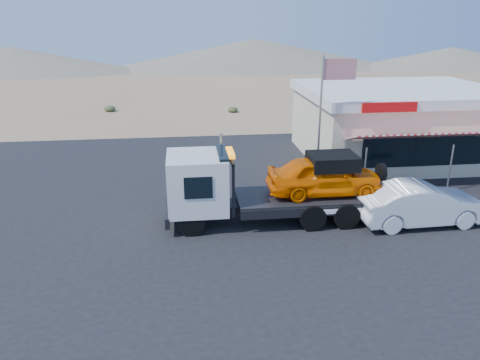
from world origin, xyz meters
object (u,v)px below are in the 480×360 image
Objects in this scene: tow_truck at (273,183)px; flagpole at (326,108)px; jerky_store at (397,122)px; white_sedan at (421,204)px.

flagpole is at bearing 48.45° from tow_truck.
tow_truck is 0.83× the size of jerky_store.
jerky_store reaches higher than white_sedan.
flagpole reaches higher than tow_truck.
jerky_store is 7.36m from flagpole.
tow_truck is 5.69m from white_sedan.
jerky_store reaches higher than tow_truck.
tow_truck is at bearing 77.69° from white_sedan.
white_sedan is at bearing -58.94° from flagpole.
flagpole is (-5.57, -4.47, 1.77)m from jerky_store.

